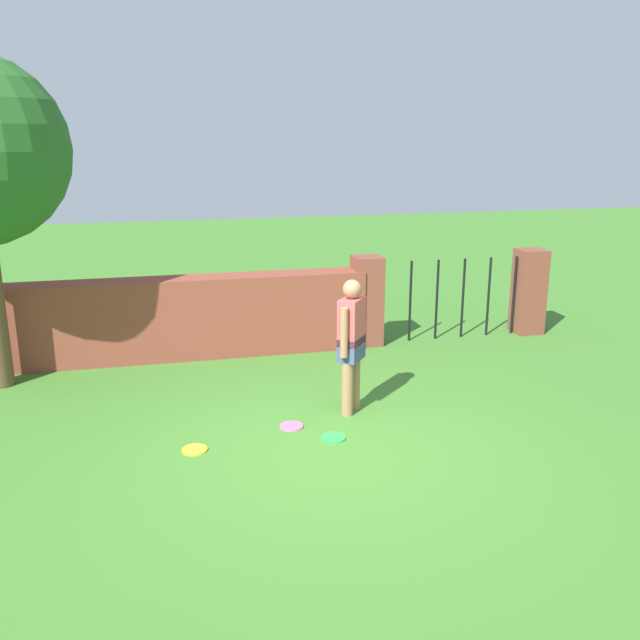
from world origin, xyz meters
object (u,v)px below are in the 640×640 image
object	(u,v)px
person	(351,340)
frisbee_green	(333,438)
frisbee_yellow	(195,450)
frisbee_pink	(291,426)

from	to	relation	value
person	frisbee_green	world-z (taller)	person
person	frisbee_green	size ratio (longest dim) A/B	6.00
frisbee_green	frisbee_yellow	bearing A→B (deg)	177.85
person	frisbee_pink	xyz separation A→B (m)	(-0.78, -0.28, -0.89)
frisbee_yellow	frisbee_pink	bearing A→B (deg)	17.28
frisbee_yellow	frisbee_green	size ratio (longest dim) A/B	1.00
person	frisbee_yellow	size ratio (longest dim) A/B	6.00
person	frisbee_green	xyz separation A→B (m)	(-0.39, -0.68, -0.89)
frisbee_pink	frisbee_green	size ratio (longest dim) A/B	1.00
frisbee_pink	frisbee_green	bearing A→B (deg)	-45.75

